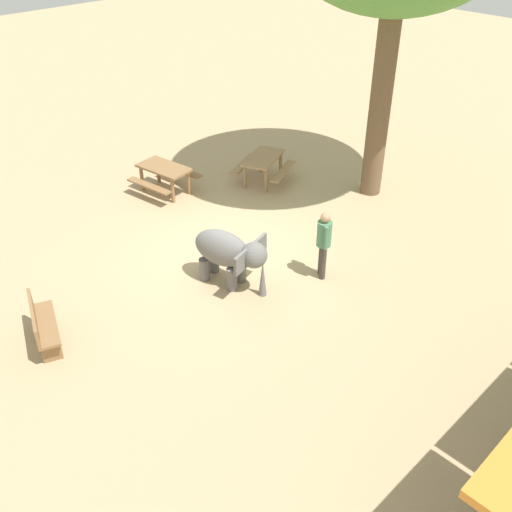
{
  "coord_description": "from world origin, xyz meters",
  "views": [
    {
      "loc": [
        7.47,
        8.62,
        7.64
      ],
      "look_at": [
        0.36,
        1.31,
        0.8
      ],
      "focal_mm": 40.64,
      "sensor_mm": 36.0,
      "label": 1
    }
  ],
  "objects_px": {
    "wooden_bench": "(42,324)",
    "picnic_table_near": "(164,173)",
    "person_handler": "(324,240)",
    "elephant": "(229,252)",
    "picnic_table_far": "(263,163)"
  },
  "relations": [
    {
      "from": "picnic_table_far",
      "to": "wooden_bench",
      "type": "bearing_deg",
      "value": 170.86
    },
    {
      "from": "elephant",
      "to": "person_handler",
      "type": "height_order",
      "value": "person_handler"
    },
    {
      "from": "wooden_bench",
      "to": "picnic_table_near",
      "type": "relative_size",
      "value": 0.85
    },
    {
      "from": "elephant",
      "to": "picnic_table_near",
      "type": "relative_size",
      "value": 1.06
    },
    {
      "from": "picnic_table_near",
      "to": "elephant",
      "type": "bearing_deg",
      "value": 151.75
    },
    {
      "from": "picnic_table_far",
      "to": "elephant",
      "type": "bearing_deg",
      "value": -166.65
    },
    {
      "from": "elephant",
      "to": "picnic_table_far",
      "type": "xyz_separation_m",
      "value": [
        -4.04,
        -3.03,
        -0.21
      ]
    },
    {
      "from": "wooden_bench",
      "to": "picnic_table_far",
      "type": "xyz_separation_m",
      "value": [
        -7.91,
        -2.03,
        0.12
      ]
    },
    {
      "from": "person_handler",
      "to": "wooden_bench",
      "type": "xyz_separation_m",
      "value": [
        5.51,
        -2.25,
        -0.48
      ]
    },
    {
      "from": "picnic_table_far",
      "to": "person_handler",
      "type": "bearing_deg",
      "value": -142.81
    },
    {
      "from": "wooden_bench",
      "to": "picnic_table_near",
      "type": "bearing_deg",
      "value": 143.22
    },
    {
      "from": "elephant",
      "to": "wooden_bench",
      "type": "bearing_deg",
      "value": -118.91
    },
    {
      "from": "picnic_table_near",
      "to": "wooden_bench",
      "type": "bearing_deg",
      "value": 113.87
    },
    {
      "from": "picnic_table_near",
      "to": "picnic_table_far",
      "type": "bearing_deg",
      "value": -129.16
    },
    {
      "from": "person_handler",
      "to": "picnic_table_far",
      "type": "distance_m",
      "value": 4.92
    }
  ]
}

